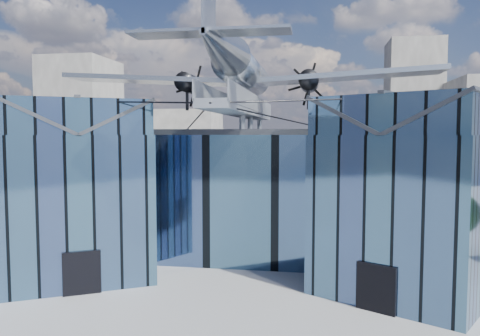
# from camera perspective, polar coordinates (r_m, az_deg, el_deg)

# --- Properties ---
(ground_plane) EXTENTS (120.00, 120.00, 0.00)m
(ground_plane) POSITION_cam_1_polar(r_m,az_deg,el_deg) (31.81, -0.60, -13.31)
(ground_plane) COLOR gray
(museum) EXTENTS (32.88, 24.50, 17.60)m
(museum) POSITION_cam_1_polar(r_m,az_deg,el_deg) (36.31, 0.98, -2.18)
(museum) COLOR #416084
(museum) RESTS_ON ground
(bg_towers) EXTENTS (77.00, 24.50, 26.00)m
(bg_towers) POSITION_cam_1_polar(r_m,az_deg,el_deg) (80.46, 6.69, 4.46)
(bg_towers) COLOR gray
(bg_towers) RESTS_ON ground
(tree_side_w) EXTENTS (4.08, 4.08, 5.08)m
(tree_side_w) POSITION_cam_1_polar(r_m,az_deg,el_deg) (46.93, -24.93, -3.71)
(tree_side_w) COLOR #382316
(tree_side_w) RESTS_ON ground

